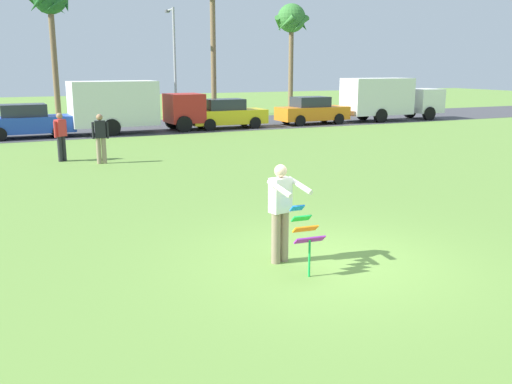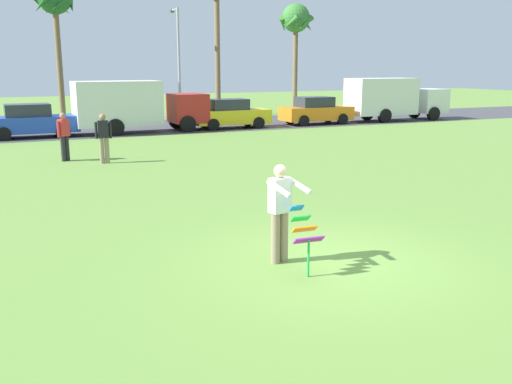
{
  "view_description": "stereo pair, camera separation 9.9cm",
  "coord_description": "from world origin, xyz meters",
  "px_view_note": "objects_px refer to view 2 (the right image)",
  "views": [
    {
      "loc": [
        -5.13,
        -7.96,
        3.35
      ],
      "look_at": [
        -0.86,
        1.37,
        1.05
      ],
      "focal_mm": 39.55,
      "sensor_mm": 36.0,
      "label": 1
    },
    {
      "loc": [
        -5.04,
        -8.0,
        3.35
      ],
      "look_at": [
        -0.86,
        1.37,
        1.05
      ],
      "focal_mm": 39.55,
      "sensor_mm": 36.0,
      "label": 2
    }
  ],
  "objects_px": {
    "parked_car_yellow": "(230,114)",
    "person_walker_far": "(64,135)",
    "parked_truck_white_box": "(392,98)",
    "person_kite_flyer": "(280,210)",
    "palm_tree_right_near": "(55,3)",
    "streetlight_pole": "(178,56)",
    "kite_held": "(304,231)",
    "parked_car_orange": "(316,111)",
    "palm_tree_far_left": "(296,22)",
    "parked_car_blue": "(31,121)",
    "person_walker_near": "(104,137)",
    "parked_truck_red_cab": "(134,105)"
  },
  "relations": [
    {
      "from": "person_kite_flyer",
      "to": "person_walker_near",
      "type": "distance_m",
      "value": 11.76
    },
    {
      "from": "streetlight_pole",
      "to": "parked_car_blue",
      "type": "bearing_deg",
      "value": -141.57
    },
    {
      "from": "parked_truck_white_box",
      "to": "person_walker_far",
      "type": "distance_m",
      "value": 21.66
    },
    {
      "from": "parked_truck_white_box",
      "to": "streetlight_pole",
      "type": "height_order",
      "value": "streetlight_pole"
    },
    {
      "from": "person_kite_flyer",
      "to": "parked_car_blue",
      "type": "height_order",
      "value": "person_kite_flyer"
    },
    {
      "from": "kite_held",
      "to": "person_walker_far",
      "type": "relative_size",
      "value": 0.63
    },
    {
      "from": "parked_car_yellow",
      "to": "streetlight_pole",
      "type": "height_order",
      "value": "streetlight_pole"
    },
    {
      "from": "streetlight_pole",
      "to": "person_walker_near",
      "type": "xyz_separation_m",
      "value": [
        -7.58,
        -16.38,
        -3.06
      ]
    },
    {
      "from": "parked_truck_red_cab",
      "to": "streetlight_pole",
      "type": "xyz_separation_m",
      "value": [
        4.62,
        7.57,
        2.59
      ]
    },
    {
      "from": "parked_car_orange",
      "to": "parked_truck_white_box",
      "type": "distance_m",
      "value": 5.47
    },
    {
      "from": "kite_held",
      "to": "streetlight_pole",
      "type": "relative_size",
      "value": 0.16
    },
    {
      "from": "parked_truck_white_box",
      "to": "person_kite_flyer",
      "type": "bearing_deg",
      "value": -131.18
    },
    {
      "from": "parked_car_yellow",
      "to": "streetlight_pole",
      "type": "xyz_separation_m",
      "value": [
        -0.64,
        7.57,
        3.22
      ]
    },
    {
      "from": "kite_held",
      "to": "person_kite_flyer",
      "type": "bearing_deg",
      "value": 100.54
    },
    {
      "from": "streetlight_pole",
      "to": "person_walker_near",
      "type": "relative_size",
      "value": 4.05
    },
    {
      "from": "parked_truck_red_cab",
      "to": "person_walker_far",
      "type": "bearing_deg",
      "value": -118.39
    },
    {
      "from": "kite_held",
      "to": "streetlight_pole",
      "type": "bearing_deg",
      "value": 77.45
    },
    {
      "from": "person_kite_flyer",
      "to": "parked_car_orange",
      "type": "bearing_deg",
      "value": 58.6
    },
    {
      "from": "parked_car_yellow",
      "to": "parked_car_orange",
      "type": "xyz_separation_m",
      "value": [
        5.37,
        -0.0,
        0.0
      ]
    },
    {
      "from": "parked_car_blue",
      "to": "parked_truck_red_cab",
      "type": "xyz_separation_m",
      "value": [
        4.92,
        0.0,
        0.64
      ]
    },
    {
      "from": "parked_truck_red_cab",
      "to": "parked_car_yellow",
      "type": "relative_size",
      "value": 1.6
    },
    {
      "from": "parked_car_yellow",
      "to": "parked_truck_white_box",
      "type": "height_order",
      "value": "parked_truck_white_box"
    },
    {
      "from": "palm_tree_right_near",
      "to": "kite_held",
      "type": "bearing_deg",
      "value": -88.47
    },
    {
      "from": "kite_held",
      "to": "person_walker_near",
      "type": "bearing_deg",
      "value": 95.49
    },
    {
      "from": "person_walker_far",
      "to": "parked_car_orange",
      "type": "bearing_deg",
      "value": 27.53
    },
    {
      "from": "palm_tree_right_near",
      "to": "palm_tree_far_left",
      "type": "xyz_separation_m",
      "value": [
        17.01,
        0.45,
        -0.62
      ]
    },
    {
      "from": "parked_car_yellow",
      "to": "person_walker_far",
      "type": "distance_m",
      "value": 12.18
    },
    {
      "from": "kite_held",
      "to": "palm_tree_far_left",
      "type": "height_order",
      "value": "palm_tree_far_left"
    },
    {
      "from": "parked_car_blue",
      "to": "person_kite_flyer",
      "type": "bearing_deg",
      "value": -81.61
    },
    {
      "from": "parked_car_blue",
      "to": "person_walker_near",
      "type": "bearing_deg",
      "value": -77.46
    },
    {
      "from": "streetlight_pole",
      "to": "palm_tree_right_near",
      "type": "bearing_deg",
      "value": 166.13
    },
    {
      "from": "palm_tree_right_near",
      "to": "parked_car_yellow",
      "type": "bearing_deg",
      "value": -49.99
    },
    {
      "from": "person_kite_flyer",
      "to": "palm_tree_right_near",
      "type": "distance_m",
      "value": 30.51
    },
    {
      "from": "kite_held",
      "to": "parked_truck_white_box",
      "type": "bearing_deg",
      "value": 49.88
    },
    {
      "from": "parked_car_orange",
      "to": "palm_tree_right_near",
      "type": "bearing_deg",
      "value": 144.73
    },
    {
      "from": "parked_car_yellow",
      "to": "palm_tree_far_left",
      "type": "distance_m",
      "value": 14.59
    },
    {
      "from": "kite_held",
      "to": "parked_truck_white_box",
      "type": "height_order",
      "value": "parked_truck_white_box"
    },
    {
      "from": "person_kite_flyer",
      "to": "person_walker_far",
      "type": "relative_size",
      "value": 1.0
    },
    {
      "from": "palm_tree_far_left",
      "to": "streetlight_pole",
      "type": "xyz_separation_m",
      "value": [
        -9.8,
        -2.23,
        -2.51
      ]
    },
    {
      "from": "parked_car_blue",
      "to": "person_walker_far",
      "type": "xyz_separation_m",
      "value": [
        0.75,
        -7.71,
        0.16
      ]
    },
    {
      "from": "parked_car_orange",
      "to": "parked_truck_white_box",
      "type": "xyz_separation_m",
      "value": [
        5.43,
        0.0,
        0.64
      ]
    },
    {
      "from": "person_walker_far",
      "to": "streetlight_pole",
      "type": "bearing_deg",
      "value": 60.1
    },
    {
      "from": "palm_tree_far_left",
      "to": "person_walker_far",
      "type": "distance_m",
      "value": 26.14
    },
    {
      "from": "parked_truck_white_box",
      "to": "palm_tree_right_near",
      "type": "bearing_deg",
      "value": 153.37
    },
    {
      "from": "palm_tree_far_left",
      "to": "parked_car_blue",
      "type": "bearing_deg",
      "value": -153.12
    },
    {
      "from": "person_kite_flyer",
      "to": "person_walker_far",
      "type": "xyz_separation_m",
      "value": [
        -2.27,
        12.81,
        -0.02
      ]
    },
    {
      "from": "parked_truck_white_box",
      "to": "person_walker_far",
      "type": "relative_size",
      "value": 3.88
    },
    {
      "from": "palm_tree_far_left",
      "to": "person_walker_near",
      "type": "relative_size",
      "value": 4.55
    },
    {
      "from": "parked_car_orange",
      "to": "person_walker_far",
      "type": "xyz_separation_m",
      "value": [
        -14.8,
        -7.71,
        0.16
      ]
    },
    {
      "from": "parked_car_blue",
      "to": "parked_truck_white_box",
      "type": "bearing_deg",
      "value": 0.0
    }
  ]
}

